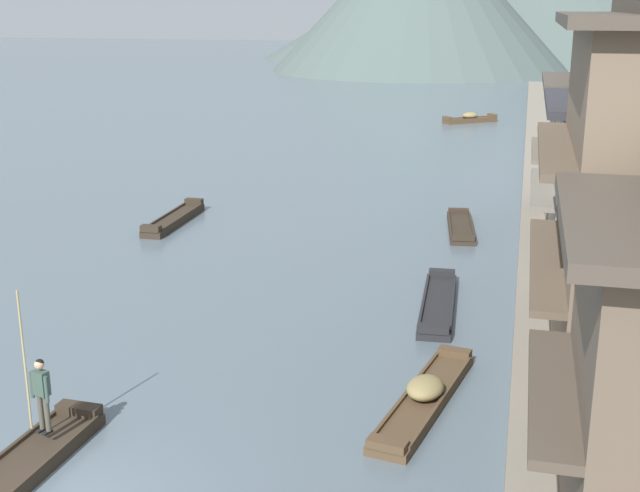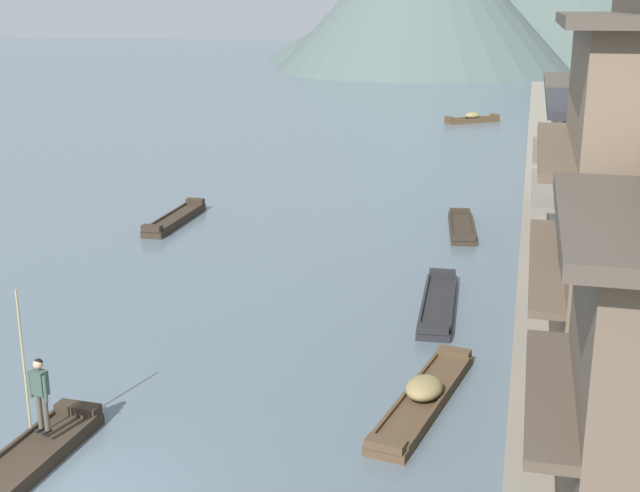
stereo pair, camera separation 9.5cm
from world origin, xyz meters
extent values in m
cube|color=#33281E|center=(-1.40, 1.25, 0.12)|extent=(1.24, 4.33, 0.24)
cube|color=#33281E|center=(-1.33, 3.24, 0.35)|extent=(1.00, 0.39, 0.22)
cube|color=#33281E|center=(-0.90, 1.23, 0.28)|extent=(0.21, 3.80, 0.08)
cube|color=#33281E|center=(-1.91, 1.26, 0.28)|extent=(0.21, 3.80, 0.08)
cube|color=black|center=(-1.30, 1.95, 0.48)|extent=(0.16, 0.24, 0.05)
cylinder|color=#4C473D|center=(-1.29, 1.99, 0.89)|extent=(0.11, 0.11, 0.78)
cube|color=black|center=(-1.47, 2.00, 0.48)|extent=(0.16, 0.24, 0.05)
cylinder|color=#4C473D|center=(-1.46, 2.04, 0.89)|extent=(0.11, 0.11, 0.78)
cube|color=#384C42|center=(-1.37, 2.01, 1.54)|extent=(0.36, 0.28, 0.52)
cylinder|color=#384C42|center=(-1.19, 1.90, 1.47)|extent=(0.08, 0.08, 0.56)
cylinder|color=#384C42|center=(-1.59, 2.02, 1.47)|extent=(0.08, 0.08, 0.56)
sphere|color=tan|center=(-1.37, 2.01, 1.94)|extent=(0.20, 0.20, 0.20)
sphere|color=black|center=(-1.37, 2.02, 1.96)|extent=(0.18, 0.18, 0.18)
cylinder|color=tan|center=(-1.69, 2.00, 1.99)|extent=(0.04, 0.04, 3.00)
cube|color=#33281E|center=(5.46, 21.68, 0.10)|extent=(1.53, 4.73, 0.20)
cube|color=#33281E|center=(5.19, 23.83, 0.29)|extent=(0.91, 0.46, 0.18)
cube|color=#33281E|center=(5.72, 19.52, 0.29)|extent=(0.91, 0.46, 0.18)
cube|color=#33281E|center=(5.02, 21.62, 0.24)|extent=(0.59, 4.13, 0.08)
cube|color=#33281E|center=(5.90, 21.73, 0.24)|extent=(0.59, 4.13, 0.08)
cube|color=brown|center=(5.91, 5.95, 0.10)|extent=(1.87, 5.45, 0.21)
cube|color=brown|center=(6.37, 8.45, 0.30)|extent=(0.87, 0.50, 0.18)
cube|color=brown|center=(5.45, 3.46, 0.30)|extent=(0.87, 0.50, 0.18)
cube|color=brown|center=(5.50, 6.03, 0.25)|extent=(0.96, 4.81, 0.08)
cube|color=brown|center=(6.32, 5.88, 0.25)|extent=(0.96, 4.81, 0.08)
ellipsoid|color=olive|center=(5.91, 5.95, 0.43)|extent=(1.02, 1.28, 0.45)
cube|color=#33281E|center=(-6.34, 19.93, 0.14)|extent=(1.00, 5.08, 0.28)
cube|color=#33281E|center=(-6.40, 22.31, 0.40)|extent=(0.79, 0.38, 0.25)
cube|color=#33281E|center=(-6.28, 17.55, 0.40)|extent=(0.79, 0.38, 0.25)
cube|color=#33281E|center=(-6.73, 19.92, 0.32)|extent=(0.20, 4.56, 0.08)
cube|color=#33281E|center=(-5.95, 19.94, 0.32)|extent=(0.20, 4.56, 0.08)
cube|color=brown|center=(3.52, 54.45, 0.15)|extent=(4.13, 3.49, 0.30)
cube|color=brown|center=(5.16, 55.71, 0.43)|extent=(0.83, 0.93, 0.27)
cube|color=brown|center=(1.87, 53.20, 0.43)|extent=(0.83, 0.93, 0.27)
cube|color=brown|center=(3.24, 54.82, 0.34)|extent=(3.18, 2.45, 0.08)
cube|color=brown|center=(3.80, 54.09, 0.34)|extent=(3.18, 2.45, 0.08)
ellipsoid|color=olive|center=(3.52, 54.45, 0.54)|extent=(1.55, 1.48, 0.50)
cube|color=#232326|center=(5.53, 12.36, 0.11)|extent=(1.25, 5.36, 0.23)
cube|color=#232326|center=(5.39, 14.86, 0.33)|extent=(0.87, 0.41, 0.20)
cube|color=#232326|center=(5.67, 9.85, 0.33)|extent=(0.87, 0.41, 0.20)
cube|color=#232326|center=(5.10, 12.33, 0.27)|extent=(0.35, 4.81, 0.08)
cube|color=#232326|center=(5.96, 12.38, 0.27)|extent=(0.35, 4.81, 0.08)
cube|color=#4D4135|center=(8.40, 0.50, 3.24)|extent=(0.70, 4.54, 0.16)
cube|color=brown|center=(8.40, 7.32, 3.24)|extent=(0.70, 7.15, 0.16)
cube|color=brown|center=(8.40, 7.32, 5.84)|extent=(0.70, 7.15, 0.16)
cube|color=gray|center=(8.40, 15.33, 3.24)|extent=(0.70, 5.98, 0.16)
cube|color=gray|center=(10.79, 22.80, 3.24)|extent=(4.08, 5.80, 5.20)
cube|color=#6E6151|center=(8.40, 22.80, 3.24)|extent=(0.70, 5.80, 0.16)
cube|color=#4C4238|center=(10.79, 22.80, 5.96)|extent=(4.98, 6.70, 0.24)
cube|color=#4C4238|center=(10.79, 22.80, 6.43)|extent=(2.45, 6.70, 0.70)
cone|color=#4C5B56|center=(10.84, 135.72, 9.30)|extent=(59.75, 59.75, 18.61)
cone|color=#4C5B56|center=(-13.85, 132.60, 6.86)|extent=(45.93, 45.93, 13.72)
camera|label=1|loc=(7.73, -11.47, 8.85)|focal=46.71mm
camera|label=2|loc=(7.82, -11.44, 8.85)|focal=46.71mm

